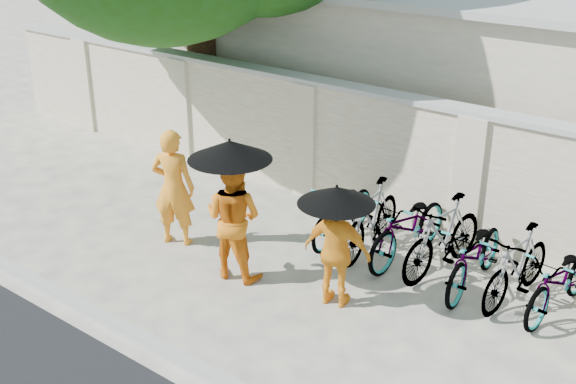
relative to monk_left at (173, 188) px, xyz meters
The scene contains 16 objects.
ground 1.75m from the monk_left, 15.55° to the right, with size 80.00×80.00×0.00m, color beige.
kerb 2.69m from the monk_left, 55.42° to the right, with size 40.00×0.16×0.12m, color #A5A5A5.
compound_wall 3.72m from the monk_left, 48.78° to the left, with size 20.00×0.30×2.00m, color white.
building_behind 7.48m from the monk_left, 62.39° to the left, with size 14.00×6.00×3.20m, color beige.
monk_left is the anchor object (origin of this frame).
monk_center 1.38m from the monk_left, ahead, with size 0.85×0.66×1.74m, color orange.
parasol_center 1.75m from the monk_left, 10.93° to the right, with size 1.12×1.12×1.03m.
monk_right 2.92m from the monk_left, ahead, with size 0.89×0.37×1.51m, color orange.
parasol_right 3.01m from the monk_left, ahead, with size 0.97×0.97×0.82m.
bike_0 2.59m from the monk_left, 41.10° to the left, with size 0.61×1.76×0.92m, color #9C9EAD.
bike_1 2.96m from the monk_left, 32.38° to the left, with size 0.50×1.78×1.07m, color #9C9EAD.
bike_2 3.50m from the monk_left, 29.41° to the left, with size 0.68×1.94×1.02m, color #9C9EAD.
bike_3 3.97m from the monk_left, 24.84° to the left, with size 0.52×1.83×1.10m, color #9C9EAD.
bike_4 4.44m from the monk_left, 20.27° to the left, with size 0.65×1.85×0.97m, color #9C9EAD.
bike_5 4.97m from the monk_left, 18.29° to the left, with size 0.48×1.69×1.02m, color #9C9EAD.
bike_6 5.51m from the monk_left, 17.05° to the left, with size 0.61×1.75×0.92m, color #9C9EAD.
Camera 1 is at (5.96, -6.30, 5.05)m, focal length 45.00 mm.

